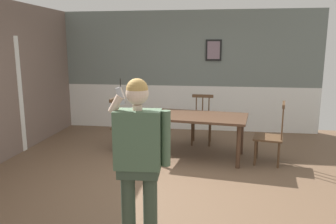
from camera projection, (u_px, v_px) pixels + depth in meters
ground_plane at (168, 182)px, 4.80m from camera, size 6.94×6.94×0.00m
room_back_partition at (188, 74)px, 7.61m from camera, size 5.85×0.17×2.70m
dining_table at (193, 120)px, 5.78m from camera, size 1.93×1.17×0.74m
chair_near_window at (124, 125)px, 6.17m from camera, size 0.50×0.50×0.99m
chair_by_doorway at (202, 120)px, 6.62m from camera, size 0.44×0.44×0.96m
chair_at_table_head at (271, 136)px, 5.46m from camera, size 0.53×0.53×1.03m
person_figure at (139, 152)px, 3.15m from camera, size 0.59×0.27×1.64m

